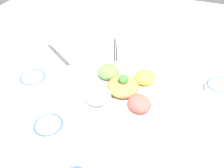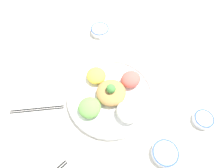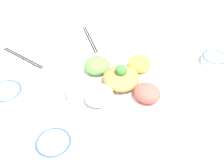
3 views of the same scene
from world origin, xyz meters
name	(u,v)px [view 1 (image 1 of 3)]	position (x,y,z in m)	size (l,w,h in m)	color
ground_plane	(125,91)	(0.00, 0.00, 0.00)	(2.40, 2.40, 0.00)	silver
salad_platter	(122,90)	(0.00, -0.03, 0.03)	(0.41, 0.41, 0.11)	white
sauce_bowl_red	(33,79)	(-0.41, -0.10, 0.02)	(0.12, 0.12, 0.04)	white
sauce_bowl_dark	(49,127)	(-0.19, -0.30, 0.02)	(0.11, 0.11, 0.04)	white
rice_bowl_plain	(218,87)	(0.39, 0.14, 0.02)	(0.10, 0.10, 0.04)	white
chopsticks_pair_near	(115,50)	(-0.15, 0.29, 0.00)	(0.10, 0.24, 0.01)	black
chopsticks_pair_far	(58,54)	(-0.43, 0.14, 0.00)	(0.21, 0.15, 0.01)	black
serving_spoon_main	(164,47)	(0.10, 0.41, 0.00)	(0.14, 0.08, 0.01)	beige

